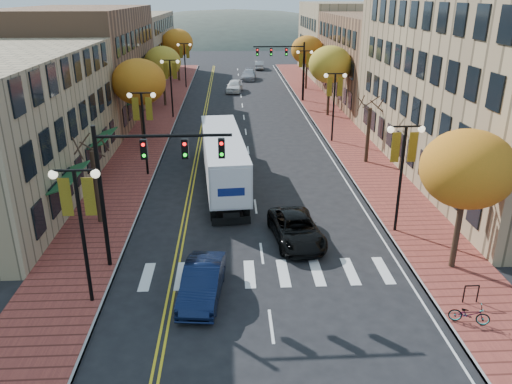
{
  "coord_description": "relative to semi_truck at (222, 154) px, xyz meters",
  "views": [
    {
      "loc": [
        -1.48,
        -18.37,
        12.3
      ],
      "look_at": [
        -0.14,
        6.91,
        2.2
      ],
      "focal_mm": 35.0,
      "sensor_mm": 36.0,
      "label": 1
    }
  ],
  "objects": [
    {
      "name": "navy_sedan",
      "position": [
        -0.75,
        -13.96,
        -1.42
      ],
      "size": [
        2.04,
        4.66,
        1.49
      ],
      "primitive_type": "imported",
      "rotation": [
        0.0,
        0.0,
        -0.1
      ],
      "color": "black",
      "rests_on": "ground"
    },
    {
      "name": "bicycle",
      "position": [
        9.86,
        -16.55,
        -1.61
      ],
      "size": [
        1.64,
        1.02,
        0.81
      ],
      "primitive_type": "imported",
      "rotation": [
        0.0,
        0.0,
        1.24
      ],
      "color": "gray",
      "rests_on": "sidewalk_right"
    },
    {
      "name": "tree_left_b",
      "position": [
        -6.94,
        9.83,
        3.28
      ],
      "size": [
        4.48,
        4.48,
        7.21
      ],
      "color": "#382619",
      "rests_on": "sidewalk_left"
    },
    {
      "name": "car_far_white",
      "position": [
        1.25,
        34.64,
        -1.36
      ],
      "size": [
        2.51,
        4.95,
        1.61
      ],
      "primitive_type": "imported",
      "rotation": [
        0.0,
        0.0,
        -0.13
      ],
      "color": "white",
      "rests_on": "ground"
    },
    {
      "name": "lamp_left_c",
      "position": [
        -5.44,
        19.83,
        2.13
      ],
      "size": [
        1.96,
        0.36,
        6.05
      ],
      "color": "black",
      "rests_on": "ground"
    },
    {
      "name": "lamp_left_b",
      "position": [
        -5.44,
        1.83,
        2.13
      ],
      "size": [
        1.96,
        0.36,
        6.05
      ],
      "color": "black",
      "rests_on": "ground"
    },
    {
      "name": "building_right_far",
      "position": [
        20.56,
        49.83,
        3.33
      ],
      "size": [
        15.0,
        20.0,
        11.0
      ],
      "primitive_type": "cube",
      "color": "#9E8966",
      "rests_on": "ground"
    },
    {
      "name": "lamp_left_d",
      "position": [
        -5.44,
        37.83,
        2.13
      ],
      "size": [
        1.96,
        0.36,
        6.05
      ],
      "color": "black",
      "rests_on": "ground"
    },
    {
      "name": "tree_right_a",
      "position": [
        11.06,
        -12.17,
        2.89
      ],
      "size": [
        4.16,
        4.16,
        6.69
      ],
      "color": "#382619",
      "rests_on": "sidewalk_right"
    },
    {
      "name": "tree_right_c",
      "position": [
        11.06,
        19.83,
        3.28
      ],
      "size": [
        4.48,
        4.48,
        7.21
      ],
      "color": "#382619",
      "rests_on": "sidewalk_right"
    },
    {
      "name": "tree_left_d",
      "position": [
        -6.94,
        43.83,
        3.44
      ],
      "size": [
        4.61,
        4.61,
        7.42
      ],
      "color": "#382619",
      "rests_on": "sidewalk_left"
    },
    {
      "name": "black_suv",
      "position": [
        3.98,
        -8.92,
        -1.46
      ],
      "size": [
        2.92,
        5.34,
        1.42
      ],
      "primitive_type": "imported",
      "rotation": [
        0.0,
        0.0,
        0.11
      ],
      "color": "black",
      "rests_on": "ground"
    },
    {
      "name": "lamp_right_c",
      "position": [
        9.56,
        27.83,
        2.13
      ],
      "size": [
        1.96,
        0.36,
        6.05
      ],
      "color": "black",
      "rests_on": "ground"
    },
    {
      "name": "sidewalk_right",
      "position": [
        11.06,
        18.33,
        -2.09
      ],
      "size": [
        4.0,
        85.0,
        0.15
      ],
      "primitive_type": "cube",
      "color": "brown",
      "rests_on": "ground"
    },
    {
      "name": "tree_right_b",
      "position": [
        11.06,
        3.83,
        0.08
      ],
      "size": [
        0.28,
        0.28,
        4.2
      ],
      "color": "#382619",
      "rests_on": "sidewalk_right"
    },
    {
      "name": "lamp_right_a",
      "position": [
        9.56,
        -8.17,
        2.13
      ],
      "size": [
        1.96,
        0.36,
        6.05
      ],
      "color": "black",
      "rests_on": "ground"
    },
    {
      "name": "building_left_mid",
      "position": [
        -14.94,
        21.83,
        3.33
      ],
      "size": [
        12.0,
        24.0,
        11.0
      ],
      "primitive_type": "cube",
      "color": "brown",
      "rests_on": "ground"
    },
    {
      "name": "building_left_far",
      "position": [
        -14.94,
        46.83,
        2.58
      ],
      "size": [
        12.0,
        26.0,
        9.5
      ],
      "primitive_type": "cube",
      "color": "#9E8966",
      "rests_on": "ground"
    },
    {
      "name": "sidewalk_left",
      "position": [
        -6.94,
        18.33,
        -2.09
      ],
      "size": [
        4.0,
        85.0,
        0.15
      ],
      "primitive_type": "cube",
      "color": "brown",
      "rests_on": "ground"
    },
    {
      "name": "lamp_right_b",
      "position": [
        9.56,
        9.83,
        2.13
      ],
      "size": [
        1.96,
        0.36,
        6.05
      ],
      "color": "black",
      "rests_on": "ground"
    },
    {
      "name": "lamp_left_a",
      "position": [
        -5.44,
        -14.17,
        2.13
      ],
      "size": [
        1.96,
        0.36,
        6.05
      ],
      "color": "black",
      "rests_on": "ground"
    },
    {
      "name": "building_right_mid",
      "position": [
        20.56,
        27.83,
        2.83
      ],
      "size": [
        15.0,
        24.0,
        10.0
      ],
      "primitive_type": "cube",
      "color": "brown",
      "rests_on": "ground"
    },
    {
      "name": "tree_right_d",
      "position": [
        11.06,
        35.83,
        3.12
      ],
      "size": [
        4.35,
        4.35,
        7.0
      ],
      "color": "#382619",
      "rests_on": "sidewalk_right"
    },
    {
      "name": "ground",
      "position": [
        2.06,
        -14.17,
        -2.17
      ],
      "size": [
        200.0,
        200.0,
        0.0
      ],
      "primitive_type": "plane",
      "color": "black",
      "rests_on": "ground"
    },
    {
      "name": "traffic_mast_near",
      "position": [
        -3.41,
        -11.17,
        2.76
      ],
      "size": [
        6.1,
        0.35,
        7.0
      ],
      "color": "black",
      "rests_on": "ground"
    },
    {
      "name": "tree_left_a",
      "position": [
        -6.94,
        -6.17,
        0.08
      ],
      "size": [
        0.28,
        0.28,
        4.2
      ],
      "color": "#382619",
      "rests_on": "sidewalk_left"
    },
    {
      "name": "semi_truck",
      "position": [
        0.0,
        0.0,
        0.0
      ],
      "size": [
        3.52,
        14.96,
        3.71
      ],
      "rotation": [
        0.0,
        0.0,
        0.08
      ],
      "color": "black",
      "rests_on": "ground"
    },
    {
      "name": "traffic_mast_far",
      "position": [
        7.54,
        27.83,
        2.76
      ],
      "size": [
        6.1,
        0.34,
        7.0
      ],
      "color": "black",
      "rests_on": "ground"
    },
    {
      "name": "tree_left_c",
      "position": [
        -6.94,
        25.83,
        2.89
      ],
      "size": [
        4.16,
        4.16,
        6.69
      ],
      "color": "#382619",
      "rests_on": "sidewalk_left"
    },
    {
      "name": "car_far_oncoming",
      "position": [
        5.84,
        55.95,
        -1.47
      ],
      "size": [
        1.67,
        4.29,
        1.39
      ],
      "primitive_type": "imported",
      "rotation": [
        0.0,
        0.0,
        3.1
      ],
      "color": "#A1A1A8",
      "rests_on": "ground"
    },
    {
      "name": "car_far_silver",
      "position": [
        3.54,
        44.74,
        -1.41
      ],
      "size": [
        2.67,
        5.39,
        1.51
      ],
      "primitive_type": "imported",
      "rotation": [
        0.0,
        0.0,
        -0.11
      ],
      "color": "#AAAAB2",
      "rests_on": "ground"
    }
  ]
}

